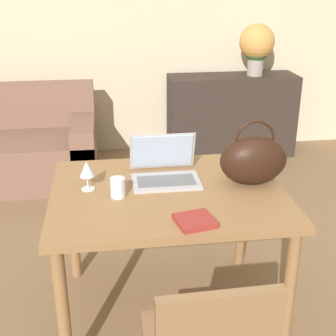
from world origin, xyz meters
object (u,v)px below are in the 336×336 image
at_px(drinking_glass, 118,188).
at_px(handbag, 253,159).
at_px(wine_glass, 87,170).
at_px(flower_vase, 257,46).
at_px(couch, 9,150).
at_px(laptop, 164,167).

relative_size(drinking_glass, handbag, 0.28).
bearing_deg(wine_glass, flower_vase, 55.31).
distance_m(handbag, flower_vase, 2.43).
bearing_deg(drinking_glass, wine_glass, 145.02).
relative_size(handbag, flower_vase, 0.71).
distance_m(couch, flower_vase, 2.51).
bearing_deg(flower_vase, handbag, -107.55).
bearing_deg(handbag, flower_vase, 72.45).
relative_size(wine_glass, handbag, 0.44).
relative_size(drinking_glass, flower_vase, 0.20).
bearing_deg(laptop, couch, 122.80).
bearing_deg(flower_vase, couch, -171.57).
height_order(laptop, handbag, handbag).
height_order(couch, drinking_glass, drinking_glass).
bearing_deg(handbag, wine_glass, 177.46).
height_order(drinking_glass, flower_vase, flower_vase).
relative_size(couch, flower_vase, 3.15).
distance_m(drinking_glass, handbag, 0.70).
relative_size(laptop, handbag, 1.01).
xyz_separation_m(laptop, flower_vase, (1.17, 2.18, 0.30)).
xyz_separation_m(couch, handbag, (1.62, -1.96, 0.60)).
bearing_deg(flower_vase, laptop, -118.27).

